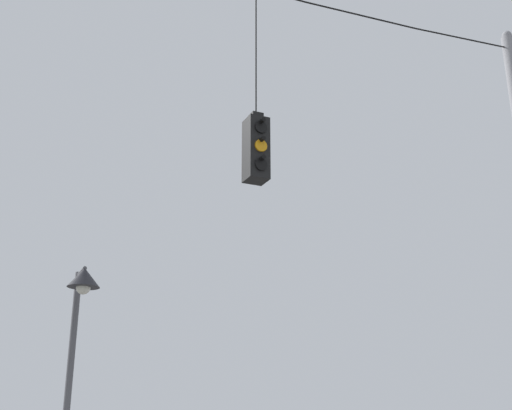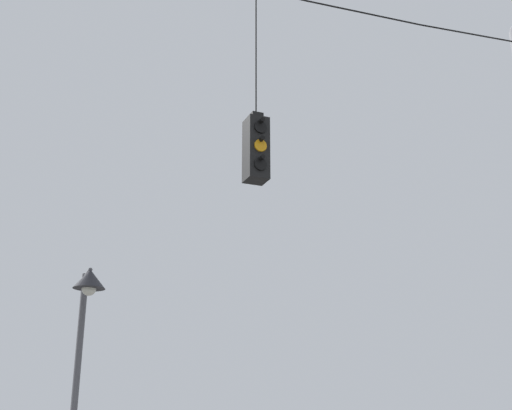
{
  "view_description": "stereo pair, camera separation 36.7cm",
  "coord_description": "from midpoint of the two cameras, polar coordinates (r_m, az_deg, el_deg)",
  "views": [
    {
      "loc": [
        -1.18,
        -8.07,
        1.45
      ],
      "look_at": [
        2.66,
        0.31,
        4.58
      ],
      "focal_mm": 45.0,
      "sensor_mm": 36.0,
      "label": 1
    },
    {
      "loc": [
        -0.84,
        -8.22,
        1.45
      ],
      "look_at": [
        2.66,
        0.31,
        4.58
      ],
      "focal_mm": 45.0,
      "sensor_mm": 36.0,
      "label": 2
    }
  ],
  "objects": [
    {
      "name": "traffic_light_near_right_pole",
      "position": [
        10.08,
        -1.03,
        5.13
      ],
      "size": [
        0.34,
        0.46,
        3.53
      ],
      "color": "black"
    },
    {
      "name": "street_lamp",
      "position": [
        11.65,
        -16.34,
        -9.22
      ],
      "size": [
        0.56,
        0.95,
        4.03
      ],
      "color": "#515156",
      "rests_on": "ground_plane"
    }
  ]
}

